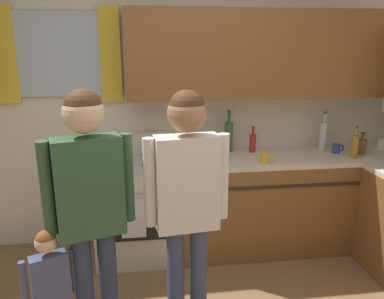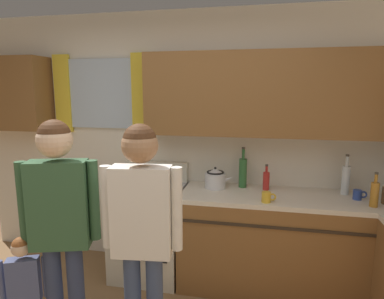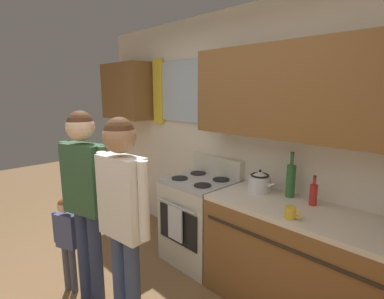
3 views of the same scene
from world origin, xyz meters
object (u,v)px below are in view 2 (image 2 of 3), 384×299
at_px(stovetop_kettle, 215,178).
at_px(adult_holding_child, 60,214).
at_px(mug_mustard_yellow, 267,197).
at_px(small_child, 24,285).
at_px(bottle_tall_clear, 346,179).
at_px(adult_in_plaid, 142,221).
at_px(bottle_sauce_red, 266,180).
at_px(stove_oven, 150,229).
at_px(bottle_wine_green, 243,172).
at_px(bottle_oil_amber, 375,194).
at_px(mug_cobalt_blue, 358,195).

height_order(stovetop_kettle, adult_holding_child, adult_holding_child).
bearing_deg(mug_mustard_yellow, small_child, -147.27).
bearing_deg(bottle_tall_clear, mug_mustard_yellow, -151.71).
xyz_separation_m(stovetop_kettle, adult_in_plaid, (-0.29, -1.23, 0.03)).
distance_m(bottle_sauce_red, small_child, 2.13).
xyz_separation_m(stovetop_kettle, small_child, (-1.09, -1.34, -0.44)).
relative_size(stove_oven, adult_in_plaid, 0.67).
xyz_separation_m(bottle_sauce_red, small_child, (-1.56, -1.37, -0.43)).
bearing_deg(bottle_wine_green, mug_mustard_yellow, -61.31).
bearing_deg(bottle_wine_green, adult_in_plaid, -112.62).
distance_m(bottle_tall_clear, adult_holding_child, 2.40).
bearing_deg(bottle_sauce_red, adult_holding_child, -135.90).
xyz_separation_m(stove_oven, small_child, (-0.45, -1.23, 0.09)).
relative_size(bottle_oil_amber, bottle_wine_green, 0.73).
distance_m(bottle_sauce_red, adult_in_plaid, 1.48).
xyz_separation_m(bottle_oil_amber, bottle_wine_green, (-1.07, 0.34, 0.04)).
relative_size(stove_oven, mug_cobalt_blue, 9.58).
distance_m(adult_holding_child, small_child, 0.54).
height_order(bottle_tall_clear, adult_in_plaid, adult_in_plaid).
bearing_deg(small_child, stovetop_kettle, 51.00).
distance_m(bottle_tall_clear, mug_cobalt_blue, 0.19).
height_order(bottle_wine_green, adult_holding_child, adult_holding_child).
distance_m(stove_oven, bottle_wine_green, 1.09).
distance_m(mug_cobalt_blue, adult_holding_child, 2.40).
height_order(mug_cobalt_blue, adult_in_plaid, adult_in_plaid).
distance_m(bottle_tall_clear, bottle_wine_green, 0.92).
distance_m(bottle_wine_green, adult_holding_child, 1.73).
height_order(bottle_sauce_red, mug_mustard_yellow, bottle_sauce_red).
bearing_deg(mug_cobalt_blue, adult_in_plaid, -143.63).
height_order(bottle_tall_clear, mug_cobalt_blue, bottle_tall_clear).
bearing_deg(adult_in_plaid, mug_mustard_yellow, 49.37).
bearing_deg(small_child, bottle_wine_green, 46.60).
bearing_deg(bottle_wine_green, small_child, -133.40).
bearing_deg(adult_holding_child, mug_cobalt_blue, 28.80).
height_order(stove_oven, adult_holding_child, adult_holding_child).
height_order(bottle_tall_clear, bottle_wine_green, bottle_wine_green).
bearing_deg(mug_mustard_yellow, bottle_wine_green, 118.69).
distance_m(adult_in_plaid, small_child, 0.93).
bearing_deg(bottle_wine_green, bottle_sauce_red, -11.48).
xyz_separation_m(mug_mustard_yellow, stovetop_kettle, (-0.48, 0.33, 0.05)).
distance_m(stove_oven, adult_holding_child, 1.29).
relative_size(bottle_wine_green, mug_mustard_yellow, 3.28).
distance_m(stove_oven, bottle_tall_clear, 1.91).
relative_size(mug_cobalt_blue, adult_holding_child, 0.07).
relative_size(adult_holding_child, small_child, 1.85).
bearing_deg(mug_cobalt_blue, mug_mustard_yellow, -162.93).
xyz_separation_m(adult_in_plaid, small_child, (-0.80, -0.11, -0.47)).
xyz_separation_m(bottle_oil_amber, adult_holding_child, (-2.17, -0.99, 0.03)).
distance_m(bottle_wine_green, adult_in_plaid, 1.42).
bearing_deg(adult_in_plaid, adult_holding_child, -178.21).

